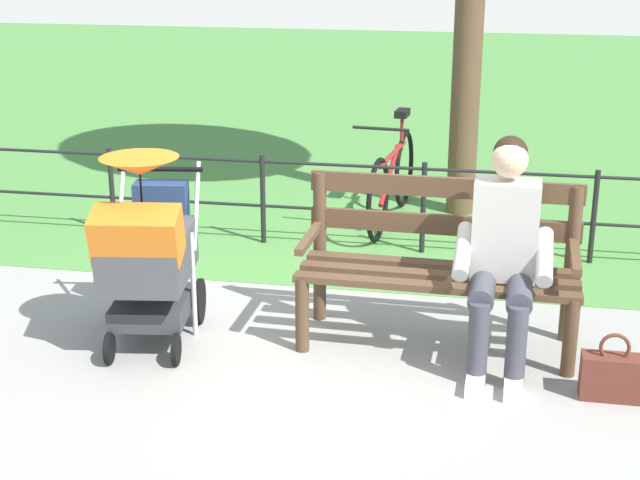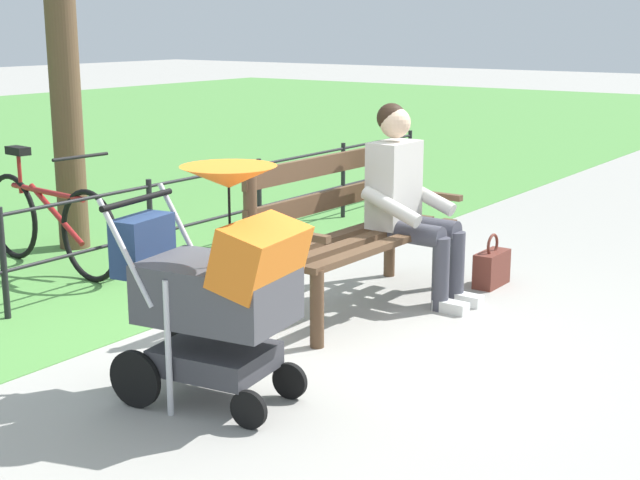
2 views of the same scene
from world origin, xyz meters
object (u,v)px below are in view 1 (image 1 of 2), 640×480
(stroller, at_px, (148,249))
(bicycle, at_px, (392,179))
(person_on_bench, at_px, (504,248))
(park_bench, at_px, (440,257))
(handbag, at_px, (612,376))

(stroller, height_order, bicycle, stroller)
(person_on_bench, height_order, stroller, person_on_bench)
(stroller, relative_size, bicycle, 0.69)
(park_bench, bearing_deg, stroller, 12.49)
(handbag, height_order, bicycle, bicycle)
(person_on_bench, relative_size, bicycle, 0.77)
(stroller, bearing_deg, park_bench, -167.51)
(handbag, bearing_deg, bicycle, -62.36)
(park_bench, xyz_separation_m, person_on_bench, (-0.36, 0.22, 0.15))
(stroller, bearing_deg, person_on_bench, -175.96)
(person_on_bench, bearing_deg, bicycle, -70.26)
(park_bench, xyz_separation_m, handbag, (-0.95, 0.56, -0.40))
(park_bench, relative_size, handbag, 4.36)
(stroller, height_order, handbag, stroller)
(stroller, xyz_separation_m, bicycle, (-1.11, -2.64, -0.23))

